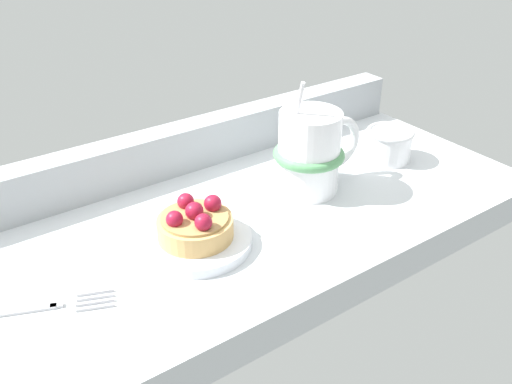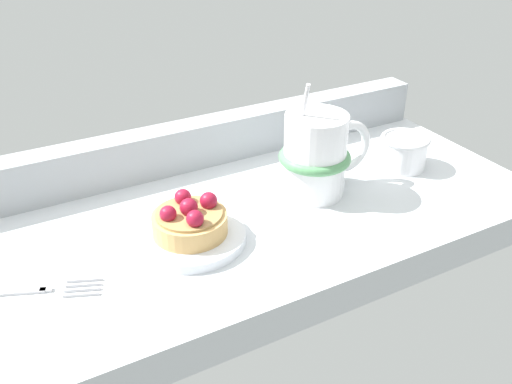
{
  "view_description": "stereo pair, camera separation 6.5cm",
  "coord_description": "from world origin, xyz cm",
  "px_view_note": "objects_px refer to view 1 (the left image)",
  "views": [
    {
      "loc": [
        -30.53,
        -47.03,
        35.78
      ],
      "look_at": [
        1.92,
        -1.19,
        3.11
      ],
      "focal_mm": 39.59,
      "sensor_mm": 36.0,
      "label": 1
    },
    {
      "loc": [
        -25.03,
        -50.47,
        35.78
      ],
      "look_at": [
        1.92,
        -1.19,
        3.11
      ],
      "focal_mm": 39.59,
      "sensor_mm": 36.0,
      "label": 2
    }
  ],
  "objects_px": {
    "coffee_mug": "(311,152)",
    "dessert_plate": "(196,241)",
    "raspberry_tart": "(195,224)",
    "sugar_bowl": "(388,144)",
    "dessert_fork": "(24,309)"
  },
  "relations": [
    {
      "from": "dessert_fork",
      "to": "sugar_bowl",
      "type": "height_order",
      "value": "sugar_bowl"
    },
    {
      "from": "dessert_plate",
      "to": "dessert_fork",
      "type": "distance_m",
      "value": 0.18
    },
    {
      "from": "coffee_mug",
      "to": "dessert_plate",
      "type": "bearing_deg",
      "value": -172.13
    },
    {
      "from": "dessert_fork",
      "to": "sugar_bowl",
      "type": "relative_size",
      "value": 2.46
    },
    {
      "from": "coffee_mug",
      "to": "sugar_bowl",
      "type": "xyz_separation_m",
      "value": [
        0.14,
        0.0,
        -0.03
      ]
    },
    {
      "from": "coffee_mug",
      "to": "dessert_fork",
      "type": "relative_size",
      "value": 0.91
    },
    {
      "from": "sugar_bowl",
      "to": "dessert_fork",
      "type": "bearing_deg",
      "value": -177.08
    },
    {
      "from": "raspberry_tart",
      "to": "coffee_mug",
      "type": "bearing_deg",
      "value": 7.84
    },
    {
      "from": "dessert_plate",
      "to": "dessert_fork",
      "type": "relative_size",
      "value": 0.75
    },
    {
      "from": "dessert_plate",
      "to": "raspberry_tart",
      "type": "xyz_separation_m",
      "value": [
        0.0,
        0.0,
        0.02
      ]
    },
    {
      "from": "raspberry_tart",
      "to": "dessert_plate",
      "type": "bearing_deg",
      "value": -148.12
    },
    {
      "from": "raspberry_tart",
      "to": "sugar_bowl",
      "type": "height_order",
      "value": "raspberry_tart"
    },
    {
      "from": "sugar_bowl",
      "to": "dessert_plate",
      "type": "bearing_deg",
      "value": -175.45
    },
    {
      "from": "dessert_plate",
      "to": "sugar_bowl",
      "type": "relative_size",
      "value": 1.85
    },
    {
      "from": "raspberry_tart",
      "to": "sugar_bowl",
      "type": "distance_m",
      "value": 0.32
    }
  ]
}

